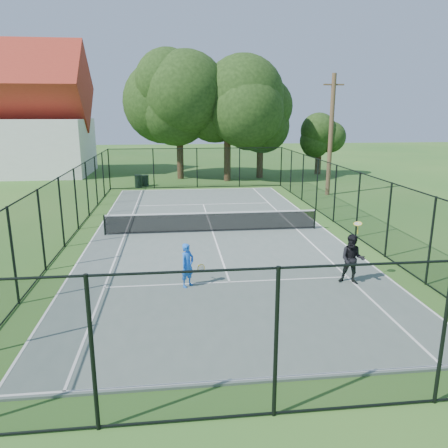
{
  "coord_description": "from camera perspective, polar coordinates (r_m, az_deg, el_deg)",
  "views": [
    {
      "loc": [
        -1.76,
        -19.97,
        5.59
      ],
      "look_at": [
        0.2,
        -3.0,
        1.2
      ],
      "focal_mm": 35.0,
      "sensor_mm": 36.0,
      "label": 1
    }
  ],
  "objects": [
    {
      "name": "utility_pole",
      "position": [
        30.89,
        13.77,
        11.23
      ],
      "size": [
        1.4,
        0.3,
        8.07
      ],
      "color": "#4C3823",
      "rests_on": "ground"
    },
    {
      "name": "tennis_court",
      "position": [
        20.8,
        -1.51,
        -1.1
      ],
      "size": [
        11.0,
        24.0,
        0.06
      ],
      "primitive_type": "cube",
      "color": "#55645D",
      "rests_on": "ground"
    },
    {
      "name": "tennis_net",
      "position": [
        20.66,
        -1.52,
        0.37
      ],
      "size": [
        10.08,
        0.08,
        0.95
      ],
      "color": "black",
      "rests_on": "tennis_court"
    },
    {
      "name": "ground",
      "position": [
        20.81,
        -1.51,
        -1.18
      ],
      "size": [
        120.0,
        120.0,
        0.0
      ],
      "primitive_type": "plane",
      "color": "#2A5F20"
    },
    {
      "name": "tree_near_mid",
      "position": [
        36.43,
        0.45,
        14.16
      ],
      "size": [
        6.74,
        6.74,
        8.82
      ],
      "color": "#332114",
      "rests_on": "ground"
    },
    {
      "name": "player_black",
      "position": [
        14.99,
        16.42,
        -4.43
      ],
      "size": [
        1.0,
        0.94,
        2.02
      ],
      "color": "black",
      "rests_on": "tennis_court"
    },
    {
      "name": "trash_bin_left",
      "position": [
        34.16,
        -11.13,
        5.53
      ],
      "size": [
        0.58,
        0.58,
        0.95
      ],
      "color": "black",
      "rests_on": "ground"
    },
    {
      "name": "building",
      "position": [
        44.66,
        -27.2,
        12.02
      ],
      "size": [
        15.3,
        8.15,
        11.87
      ],
      "color": "silver",
      "rests_on": "ground"
    },
    {
      "name": "trash_bin_right",
      "position": [
        34.65,
        -10.26,
        5.62
      ],
      "size": [
        0.58,
        0.58,
        0.86
      ],
      "color": "black",
      "rests_on": "ground"
    },
    {
      "name": "fence",
      "position": [
        20.46,
        -1.54,
        2.87
      ],
      "size": [
        13.1,
        26.1,
        3.0
      ],
      "color": "black",
      "rests_on": "ground"
    },
    {
      "name": "player_blue",
      "position": [
        14.22,
        -4.78,
        -5.39
      ],
      "size": [
        0.89,
        0.62,
        1.45
      ],
      "color": "blue",
      "rests_on": "tennis_court"
    },
    {
      "name": "tree_near_left",
      "position": [
        37.81,
        -5.9,
        14.87
      ],
      "size": [
        7.41,
        7.41,
        9.66
      ],
      "color": "#332114",
      "rests_on": "ground"
    },
    {
      "name": "tree_near_right",
      "position": [
        38.4,
        4.81,
        13.08
      ],
      "size": [
        5.4,
        5.4,
        7.45
      ],
      "color": "#332114",
      "rests_on": "ground"
    },
    {
      "name": "tree_far_right",
      "position": [
        41.54,
        12.33,
        10.6
      ],
      "size": [
        3.76,
        3.76,
        4.98
      ],
      "color": "#332114",
      "rests_on": "ground"
    }
  ]
}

